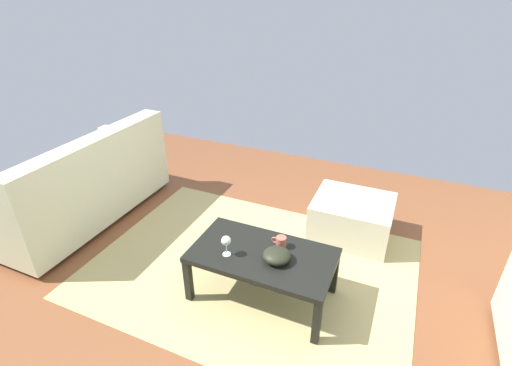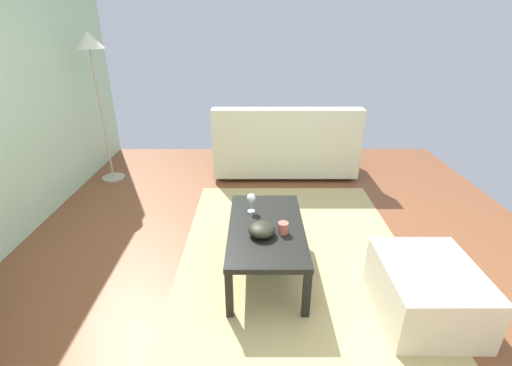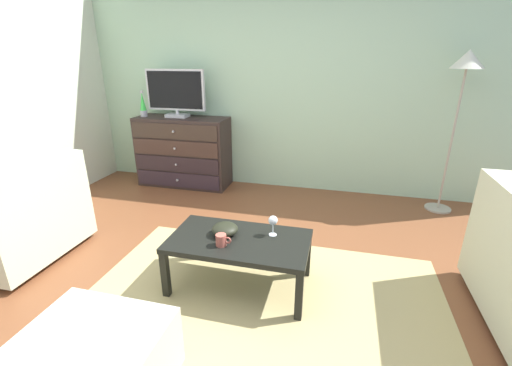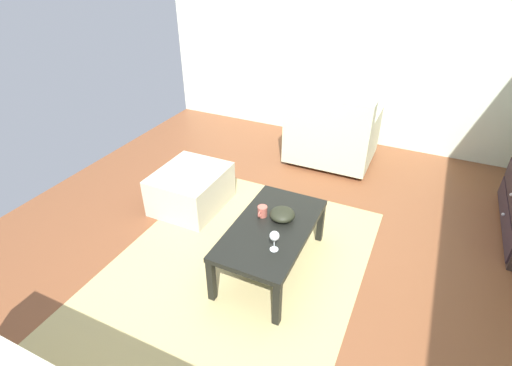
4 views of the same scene
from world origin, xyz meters
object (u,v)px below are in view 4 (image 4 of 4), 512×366
object	(u,v)px
wine_glass	(274,237)
bowl_decorative	(282,214)
coffee_table	(271,231)
mug	(262,211)
ottoman	(191,189)
armchair	(332,134)

from	to	relation	value
wine_glass	bowl_decorative	distance (m)	0.37
coffee_table	mug	world-z (taller)	mug
ottoman	coffee_table	bearing A→B (deg)	66.23
mug	ottoman	xyz separation A→B (m)	(-0.37, -0.92, -0.26)
wine_glass	armchair	bearing A→B (deg)	-174.91
armchair	bowl_decorative	bearing A→B (deg)	3.53
bowl_decorative	ottoman	xyz separation A→B (m)	(-0.34, -1.08, -0.26)
coffee_table	bowl_decorative	bearing A→B (deg)	163.58
mug	ottoman	distance (m)	1.03
mug	bowl_decorative	size ratio (longest dim) A/B	0.58
armchair	ottoman	size ratio (longest dim) A/B	1.35
coffee_table	armchair	distance (m)	1.93
armchair	coffee_table	bearing A→B (deg)	2.25
coffee_table	bowl_decorative	xyz separation A→B (m)	(-0.12, 0.04, 0.09)
mug	armchair	xyz separation A→B (m)	(-1.83, 0.04, -0.10)
bowl_decorative	ottoman	size ratio (longest dim) A/B	0.28
bowl_decorative	coffee_table	bearing A→B (deg)	-16.42
wine_glass	mug	world-z (taller)	wine_glass
mug	coffee_table	bearing A→B (deg)	52.36
coffee_table	wine_glass	size ratio (longest dim) A/B	6.56
coffee_table	mug	xyz separation A→B (m)	(-0.09, -0.12, 0.09)
wine_glass	armchair	world-z (taller)	armchair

